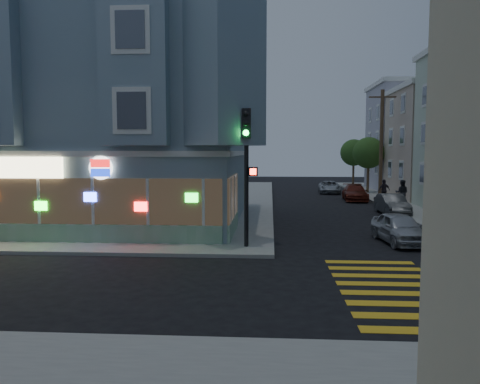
# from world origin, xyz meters

# --- Properties ---
(ground) EXTENTS (120.00, 120.00, 0.00)m
(ground) POSITION_xyz_m (0.00, 0.00, 0.00)
(ground) COLOR black
(ground) RESTS_ON ground
(sidewalk_nw) EXTENTS (33.00, 42.00, 0.15)m
(sidewalk_nw) POSITION_xyz_m (-13.50, 23.00, 0.07)
(sidewalk_nw) COLOR gray
(sidewalk_nw) RESTS_ON ground
(corner_building) EXTENTS (14.60, 14.60, 11.40)m
(corner_building) POSITION_xyz_m (-6.00, 10.98, 5.82)
(corner_building) COLOR gray
(corner_building) RESTS_ON sidewalk_nw
(row_house_c) EXTENTS (12.00, 8.60, 9.00)m
(row_house_c) POSITION_xyz_m (19.50, 25.00, 4.65)
(row_house_c) COLOR #BFA894
(row_house_c) RESTS_ON sidewalk_ne
(row_house_d) EXTENTS (12.00, 8.60, 10.50)m
(row_house_d) POSITION_xyz_m (19.50, 34.00, 5.40)
(row_house_d) COLOR #ADAABB
(row_house_d) RESTS_ON sidewalk_ne
(utility_pole) EXTENTS (2.20, 0.30, 9.00)m
(utility_pole) POSITION_xyz_m (12.00, 24.00, 4.80)
(utility_pole) COLOR #4C3826
(utility_pole) RESTS_ON sidewalk_ne
(street_tree_near) EXTENTS (3.00, 3.00, 5.30)m
(street_tree_near) POSITION_xyz_m (12.20, 30.00, 3.94)
(street_tree_near) COLOR #4C3826
(street_tree_near) RESTS_ON sidewalk_ne
(street_tree_far) EXTENTS (3.00, 3.00, 5.30)m
(street_tree_far) POSITION_xyz_m (12.20, 38.00, 3.94)
(street_tree_far) COLOR #4C3826
(street_tree_far) RESTS_ON sidewalk_ne
(running_child) EXTENTS (0.55, 0.42, 1.34)m
(running_child) POSITION_xyz_m (8.01, -3.92, 0.67)
(running_child) COLOR #E1DC73
(running_child) RESTS_ON ground
(pedestrian_a) EXTENTS (1.10, 0.97, 1.89)m
(pedestrian_a) POSITION_xyz_m (12.36, 18.80, 1.09)
(pedestrian_a) COLOR black
(pedestrian_a) RESTS_ON sidewalk_ne
(pedestrian_b) EXTENTS (1.09, 0.74, 1.72)m
(pedestrian_b) POSITION_xyz_m (11.83, 21.91, 1.01)
(pedestrian_b) COLOR #28242C
(pedestrian_b) RESTS_ON sidewalk_ne
(parked_car_a) EXTENTS (2.03, 4.15, 1.36)m
(parked_car_a) POSITION_xyz_m (8.60, 5.43, 0.68)
(parked_car_a) COLOR #AEB0B6
(parked_car_a) RESTS_ON ground
(parked_car_b) EXTENTS (1.53, 4.10, 1.34)m
(parked_car_b) POSITION_xyz_m (10.70, 14.97, 0.67)
(parked_car_b) COLOR #3D4043
(parked_car_b) RESTS_ON ground
(parked_car_c) EXTENTS (2.14, 4.68, 1.33)m
(parked_car_c) POSITION_xyz_m (9.85, 23.54, 0.66)
(parked_car_c) COLOR #5F2015
(parked_car_c) RESTS_ON ground
(parked_car_d) EXTENTS (2.24, 4.41, 1.19)m
(parked_car_d) POSITION_xyz_m (8.60, 30.49, 0.60)
(parked_car_d) COLOR #A1A6AC
(parked_car_d) RESTS_ON ground
(traffic_signal) EXTENTS (0.68, 0.64, 5.70)m
(traffic_signal) POSITION_xyz_m (1.86, 3.45, 4.00)
(traffic_signal) COLOR black
(traffic_signal) RESTS_ON sidewalk_nw
(fire_hydrant) EXTENTS (0.50, 0.29, 0.87)m
(fire_hydrant) POSITION_xyz_m (13.00, 11.56, 0.61)
(fire_hydrant) COLOR white
(fire_hydrant) RESTS_ON sidewalk_ne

